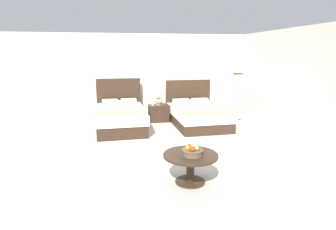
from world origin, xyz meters
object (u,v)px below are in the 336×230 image
Objects in this scene: bed_near_corner at (197,115)px; nightstand at (159,113)px; floor_lamp_corner at (237,97)px; bed_near_window at (121,117)px; table_lamp at (159,97)px; coffee_table at (190,162)px; fruit_bowl at (193,150)px; vase at (153,103)px.

bed_near_corner is 3.64× the size of nightstand.
floor_lamp_corner is (1.39, 0.46, 0.42)m from bed_near_corner.
bed_near_corner is (2.16, 0.00, -0.03)m from bed_near_window.
bed_near_corner is at bearing -31.02° from table_lamp.
coffee_table is (-0.11, -4.14, -0.39)m from table_lamp.
fruit_bowl is 0.24× the size of floor_lamp_corner.
table_lamp reaches higher than nightstand.
coffee_table is 0.61× the size of floor_lamp_corner.
bed_near_corner is 2.53× the size of coffee_table.
table_lamp is 1.18× the size of fruit_bowl.
nightstand is 2.46m from floor_lamp_corner.
vase is 0.40× the size of fruit_bowl.
nightstand is 0.49m from table_lamp.
coffee_table is at bearing -107.90° from bed_near_corner.
nightstand is at bearing 27.75° from bed_near_window.
floor_lamp_corner is (2.41, -0.16, -0.03)m from table_lamp.
bed_near_window is at bearing 106.37° from fruit_bowl.
floor_lamp_corner reaches higher than nightstand.
nightstand is (1.14, 0.60, -0.07)m from bed_near_window.
coffee_table is at bearing -73.77° from bed_near_window.
table_lamp reaches higher than fruit_bowl.
floor_lamp_corner is at bearing -2.20° from vase.
nightstand is at bearing 88.71° from fruit_bowl.
bed_near_corner reaches higher than fruit_bowl.
table_lamp is at bearing 28.53° from bed_near_window.
fruit_bowl is at bearing -107.40° from bed_near_corner.
bed_near_corner reaches higher than vase.
nightstand is 1.46× the size of table_lamp.
nightstand is 0.37m from vase.
bed_near_corner is at bearing 72.60° from fruit_bowl.
floor_lamp_corner reaches higher than vase.
table_lamp is 2.41m from floor_lamp_corner.
fruit_bowl is at bearing -62.66° from coffee_table.
floor_lamp_corner is at bearing 57.60° from coffee_table.
vase is 4.12m from fruit_bowl.
vase is at bearing 91.20° from fruit_bowl.
vase is (-0.18, -0.06, -0.17)m from table_lamp.
coffee_table is at bearing -91.59° from nightstand.
fruit_bowl reaches higher than coffee_table.
coffee_table is at bearing -122.40° from floor_lamp_corner.
bed_near_window reaches higher than coffee_table.
floor_lamp_corner is at bearing -3.32° from nightstand.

